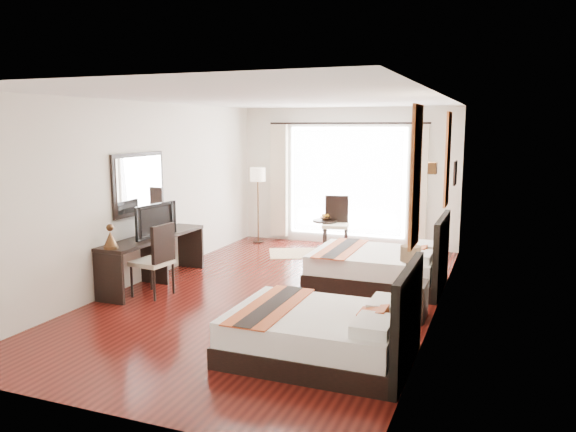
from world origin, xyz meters
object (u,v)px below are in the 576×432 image
(console_desk, at_px, (154,259))
(fruit_bowl, at_px, (325,218))
(bed_far, at_px, (381,266))
(desk_chair, at_px, (154,274))
(side_table, at_px, (325,234))
(nightstand, at_px, (410,300))
(floor_lamp, at_px, (258,180))
(bed_near, at_px, (325,332))
(vase, at_px, (411,280))
(table_lamp, at_px, (410,256))
(window_chair, at_px, (336,234))
(television, at_px, (152,220))

(console_desk, bearing_deg, fruit_bowl, 63.78)
(bed_far, bearing_deg, desk_chair, -149.08)
(fruit_bowl, bearing_deg, side_table, -101.12)
(nightstand, distance_m, fruit_bowl, 4.29)
(bed_far, xyz_separation_m, nightstand, (0.67, -1.39, -0.05))
(fruit_bowl, bearing_deg, desk_chair, -108.37)
(floor_lamp, height_order, side_table, floor_lamp)
(floor_lamp, bearing_deg, desk_chair, -87.94)
(side_table, bearing_deg, desk_chair, -108.39)
(bed_near, height_order, side_table, bed_near)
(desk_chair, bearing_deg, vase, -171.30)
(console_desk, height_order, side_table, console_desk)
(table_lamp, bearing_deg, fruit_bowl, 122.65)
(bed_far, xyz_separation_m, vase, (0.70, -1.57, 0.27))
(side_table, distance_m, window_chair, 0.28)
(bed_far, distance_m, side_table, 2.74)
(floor_lamp, bearing_deg, side_table, 0.47)
(table_lamp, height_order, vase, table_lamp)
(fruit_bowl, bearing_deg, window_chair, -25.10)
(desk_chair, xyz_separation_m, window_chair, (1.58, 3.87, 0.00))
(bed_near, relative_size, nightstand, 3.86)
(bed_far, relative_size, console_desk, 0.90)
(nightstand, xyz_separation_m, console_desk, (-3.97, 0.18, 0.14))
(side_table, bearing_deg, fruit_bowl, 78.88)
(vase, distance_m, fruit_bowl, 4.45)
(bed_near, height_order, nightstand, bed_near)
(table_lamp, relative_size, television, 0.47)
(nightstand, distance_m, floor_lamp, 5.30)
(bed_far, relative_size, fruit_bowl, 8.68)
(television, distance_m, desk_chair, 0.92)
(console_desk, relative_size, television, 2.49)
(floor_lamp, height_order, window_chair, floor_lamp)
(console_desk, height_order, fruit_bowl, console_desk)
(nightstand, relative_size, side_table, 0.87)
(vase, distance_m, desk_chair, 3.65)
(table_lamp, relative_size, vase, 3.52)
(vase, xyz_separation_m, window_chair, (-2.06, 3.69, -0.24))
(console_desk, xyz_separation_m, floor_lamp, (0.22, 3.41, 0.95))
(nightstand, bearing_deg, floor_lamp, 136.15)
(nightstand, relative_size, fruit_bowl, 2.16)
(desk_chair, distance_m, floor_lamp, 4.09)
(vase, xyz_separation_m, console_desk, (-4.00, 0.37, -0.18))
(nightstand, distance_m, table_lamp, 0.56)
(floor_lamp, xyz_separation_m, side_table, (1.46, 0.01, -1.05))
(bed_near, relative_size, desk_chair, 1.81)
(bed_far, distance_m, nightstand, 1.54)
(nightstand, xyz_separation_m, fruit_bowl, (-2.28, 3.62, 0.36))
(vase, bearing_deg, desk_chair, -177.14)
(table_lamp, bearing_deg, window_chair, 120.49)
(nightstand, bearing_deg, vase, -79.97)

